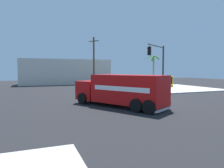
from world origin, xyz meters
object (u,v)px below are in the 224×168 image
at_px(delivery_truck, 121,90).
at_px(utility_pole, 94,61).
at_px(traffic_light_primary, 159,61).
at_px(palm_tree_far, 154,65).
at_px(vending_machine_red, 170,81).

relative_size(delivery_truck, utility_pole, 0.96).
height_order(traffic_light_primary, utility_pole, utility_pole).
relative_size(traffic_light_primary, utility_pole, 0.67).
height_order(delivery_truck, traffic_light_primary, traffic_light_primary).
bearing_deg(traffic_light_primary, delivery_truck, -143.07).
distance_m(delivery_truck, palm_tree_far, 22.07).
xyz_separation_m(vending_machine_red, palm_tree_far, (-1.77, 2.61, 2.81)).
distance_m(vending_machine_red, palm_tree_far, 4.22).
distance_m(vending_machine_red, utility_pole, 13.93).
bearing_deg(traffic_light_primary, vending_machine_red, 46.14).
bearing_deg(palm_tree_far, delivery_truck, -129.73).
height_order(vending_machine_red, palm_tree_far, palm_tree_far).
relative_size(vending_machine_red, palm_tree_far, 0.33).
xyz_separation_m(traffic_light_primary, vending_machine_red, (8.27, 8.61, -3.05)).
height_order(delivery_truck, vending_machine_red, delivery_truck).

